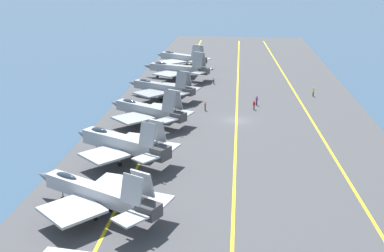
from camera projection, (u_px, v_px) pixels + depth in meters
The scene contains 16 objects.
ground_plane at pixel (236, 123), 81.56m from camera, with size 2000.00×2000.00×0.00m, color #334C66.
carrier_deck at pixel (236, 121), 81.50m from camera, with size 211.08×46.42×0.40m, color #424244.
deck_stripe_foul_line at pixel (313, 123), 80.25m from camera, with size 189.97×0.36×0.01m, color yellow.
deck_stripe_centerline at pixel (236, 120), 81.43m from camera, with size 189.97×0.36×0.01m, color yellow.
deck_stripe_edge_line at pixel (162, 118), 82.62m from camera, with size 189.97×0.36×0.01m, color yellow.
parked_jet_second at pixel (96, 193), 49.59m from camera, with size 12.81×16.50×6.00m.
parked_jet_third at pixel (121, 143), 63.12m from camera, with size 12.50×15.55×6.62m.
parked_jet_fourth at pixel (147, 110), 79.16m from camera, with size 12.96×15.51×6.38m.
parked_jet_fifth at pixel (161, 87), 93.92m from camera, with size 12.38×15.55×6.08m.
parked_jet_sixth at pixel (177, 69), 110.61m from camera, with size 13.58×16.77×6.72m.
parked_jet_seventh at pixel (181, 58), 124.49m from camera, with size 13.42×15.62×6.25m.
crew_white_vest at pixel (214, 80), 107.04m from camera, with size 0.41×0.46×1.74m.
crew_yellow_vest at pixel (313, 92), 96.45m from camera, with size 0.44×0.37×1.79m.
crew_red_vest at pixel (254, 105), 87.26m from camera, with size 0.41×0.46×1.75m.
crew_purple_vest at pixel (257, 100), 90.09m from camera, with size 0.46×0.44×1.86m.
crew_brown_vest at pixel (205, 106), 86.77m from camera, with size 0.40×0.28×1.67m.
Camera 1 is at (-78.05, -0.07, 24.84)m, focal length 45.00 mm.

